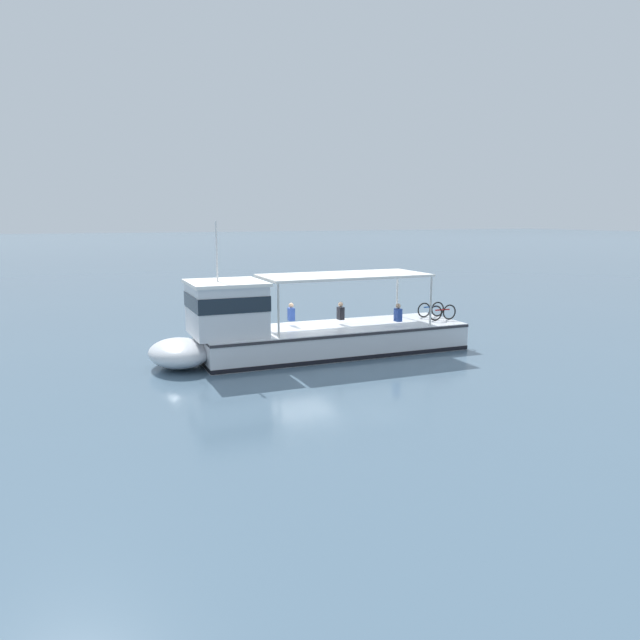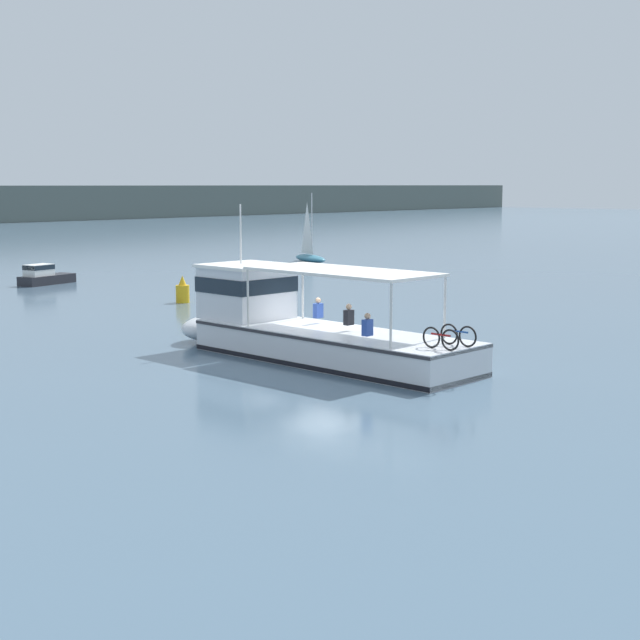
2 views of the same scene
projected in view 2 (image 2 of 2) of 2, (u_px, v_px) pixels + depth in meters
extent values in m
plane|color=slate|center=(324.00, 355.00, 33.37)|extent=(400.00, 400.00, 0.00)
cube|color=silver|center=(333.00, 346.00, 32.05)|extent=(3.49, 10.88, 1.10)
ellipsoid|color=silver|center=(216.00, 327.00, 36.32)|extent=(3.00, 2.28, 1.01)
cube|color=black|center=(333.00, 359.00, 32.12)|extent=(3.53, 10.88, 0.16)
cube|color=#2D2D33|center=(333.00, 333.00, 31.98)|extent=(3.55, 10.88, 0.10)
cube|color=silver|center=(247.00, 293.00, 34.86)|extent=(2.79, 2.67, 1.90)
cube|color=#19232D|center=(247.00, 284.00, 34.81)|extent=(2.85, 2.71, 0.56)
cube|color=white|center=(246.00, 266.00, 34.72)|extent=(2.95, 2.84, 0.12)
cube|color=white|center=(343.00, 271.00, 31.37)|extent=(3.13, 6.78, 0.10)
cylinder|color=silver|center=(248.00, 298.00, 32.79)|extent=(0.08, 0.08, 2.00)
cylinder|color=silver|center=(303.00, 292.00, 34.72)|extent=(0.08, 0.08, 2.00)
cylinder|color=silver|center=(391.00, 316.00, 28.32)|extent=(0.08, 0.08, 2.00)
cylinder|color=silver|center=(445.00, 307.00, 30.25)|extent=(0.08, 0.08, 2.00)
cylinder|color=silver|center=(241.00, 234.00, 34.76)|extent=(0.06, 0.06, 2.20)
sphere|color=white|center=(300.00, 331.00, 35.66)|extent=(0.36, 0.36, 0.36)
sphere|color=white|center=(365.00, 341.00, 33.39)|extent=(0.36, 0.36, 0.36)
sphere|color=white|center=(434.00, 352.00, 31.26)|extent=(0.36, 0.36, 0.36)
torus|color=black|center=(431.00, 337.00, 28.48)|extent=(0.08, 0.66, 0.66)
torus|color=black|center=(450.00, 340.00, 27.99)|extent=(0.08, 0.66, 0.66)
cylinder|color=maroon|center=(441.00, 335.00, 28.22)|extent=(0.08, 0.70, 0.06)
torus|color=black|center=(449.00, 334.00, 29.12)|extent=(0.08, 0.66, 0.66)
torus|color=black|center=(468.00, 337.00, 28.63)|extent=(0.08, 0.66, 0.66)
cylinder|color=#1E478C|center=(458.00, 331.00, 28.86)|extent=(0.08, 0.70, 0.06)
cube|color=#2D4CA5|center=(367.00, 328.00, 29.56)|extent=(0.33, 0.23, 0.52)
sphere|color=tan|center=(367.00, 316.00, 29.50)|extent=(0.20, 0.20, 0.20)
cube|color=black|center=(349.00, 317.00, 31.82)|extent=(0.33, 0.23, 0.52)
sphere|color=tan|center=(349.00, 307.00, 31.77)|extent=(0.20, 0.20, 0.20)
cube|color=#2D4CA5|center=(318.00, 311.00, 33.56)|extent=(0.33, 0.23, 0.52)
sphere|color=tan|center=(318.00, 300.00, 33.50)|extent=(0.20, 0.20, 0.20)
cube|color=#232328|center=(47.00, 280.00, 57.31)|extent=(3.79, 2.02, 0.56)
cube|color=white|center=(39.00, 270.00, 56.69)|extent=(1.80, 1.36, 0.70)
cube|color=#19232D|center=(39.00, 267.00, 56.66)|extent=(1.81, 1.38, 0.28)
ellipsoid|color=teal|center=(310.00, 258.00, 73.49)|extent=(3.19, 4.96, 0.60)
cylinder|color=silver|center=(312.00, 224.00, 72.83)|extent=(0.08, 0.08, 4.80)
pyramid|color=white|center=(307.00, 228.00, 73.63)|extent=(0.73, 1.58, 4.08)
cylinder|color=gold|center=(183.00, 294.00, 48.31)|extent=(0.70, 0.70, 0.90)
cone|color=gold|center=(182.00, 280.00, 48.21)|extent=(0.42, 0.42, 0.50)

